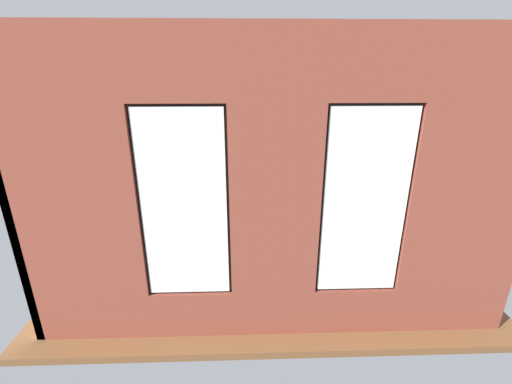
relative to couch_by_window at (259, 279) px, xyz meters
name	(u,v)px	position (x,y,z in m)	size (l,w,h in m)	color
ground_plane	(262,234)	(-0.14, -2.15, -0.38)	(6.45, 6.37, 0.10)	brown
brick_wall_with_windows	(275,200)	(-0.14, 0.65, 1.46)	(5.85, 0.30, 3.59)	brown
white_wall_right	(103,149)	(2.73, -1.95, 1.46)	(0.10, 5.37, 3.59)	white
couch_by_window	(259,279)	(0.00, 0.00, 0.00)	(1.98, 0.87, 0.80)	black
couch_left	(383,230)	(-2.37, -1.48, 0.00)	(0.97, 1.89, 0.80)	black
coffee_table	(241,212)	(0.28, -2.33, 0.05)	(1.47, 0.77, 0.43)	olive
cup_ceramic	(240,208)	(0.28, -2.33, 0.14)	(0.07, 0.07, 0.08)	silver
candle_jar	(232,206)	(0.47, -2.42, 0.14)	(0.08, 0.08, 0.10)	#B7333D
table_plant_small	(260,202)	(-0.12, -2.46, 0.21)	(0.13, 0.13, 0.21)	brown
remote_gray	(219,211)	(0.72, -2.21, 0.11)	(0.05, 0.17, 0.02)	#59595B
media_console	(137,216)	(2.43, -2.37, -0.04)	(0.96, 0.42, 0.58)	black
tv_flatscreen	(133,184)	(2.43, -2.37, 0.65)	(1.20, 0.20, 0.80)	black
papasan_chair	(226,184)	(0.67, -3.97, 0.11)	(1.09, 1.09, 0.69)	olive
potted_plant_beside_window_right	(143,275)	(1.59, 0.10, 0.16)	(0.52, 0.52, 0.80)	#47423D
potted_plant_foreground_right	(168,165)	(2.13, -4.30, 0.53)	(1.06, 0.93, 1.54)	brown
potted_plant_by_left_couch	(342,203)	(-1.97, -2.85, 0.01)	(0.35, 0.35, 0.50)	gray
potted_plant_corner_far_left	(440,259)	(-2.53, 0.10, 0.34)	(0.81, 0.86, 1.13)	#47423D
potted_plant_between_couches	(360,257)	(-1.44, -0.05, 0.29)	(0.58, 0.58, 0.95)	brown
potted_plant_mid_room_small	(280,198)	(-0.62, -3.09, 0.05)	(0.30, 0.30, 0.56)	#47423D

